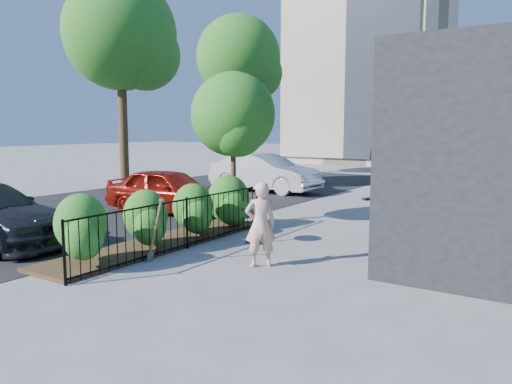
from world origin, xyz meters
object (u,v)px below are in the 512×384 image
Objects in this scene: car_red at (168,191)px; car_silver at (265,173)px; cafe_table at (255,219)px; patio_tree at (234,119)px; street_tree_far at (239,63)px; shovel at (154,234)px; woman at (260,224)px; street_tree_near at (121,40)px.

car_silver reaches higher than car_red.
patio_tree is at bearing 137.23° from cafe_table.
street_tree_far is at bearing 19.74° from car_red.
shovel is 0.28× the size of car_silver.
woman reaches higher than shovel.
cafe_table is 4.71m from car_red.
street_tree_near is 7.63m from car_silver.
street_tree_far is at bearing 124.51° from patio_tree.
street_tree_near reaches higher than car_silver.
woman is at bearing -126.94° from car_red.
cafe_table is at bearing -97.72° from woman.
car_silver reaches higher than shovel.
street_tree_far reaches higher than patio_tree.
street_tree_far is (0.00, 8.00, 0.00)m from street_tree_near.
cafe_table is at bearing 74.47° from shovel.
car_silver is (-0.30, 5.88, 0.08)m from car_red.
shovel is 5.64m from car_red.
shovel is 10.92m from car_silver.
woman is at bearing 27.43° from shovel.
cafe_table is at bearing -146.50° from car_silver.
patio_tree is 4.76× the size of cafe_table.
patio_tree is 8.92m from street_tree_near.
patio_tree is 0.48× the size of street_tree_far.
car_silver is (-5.72, 9.26, -0.03)m from woman.
street_tree_far reaches higher than car_silver.
car_red is at bearing -65.16° from street_tree_far.
cafe_table is at bearing -26.84° from street_tree_near.
street_tree_near is 13.22m from woman.
street_tree_far is (-7.70, 11.20, 3.15)m from patio_tree.
street_tree_near reaches higher than woman.
car_red is (-3.65, 4.30, 0.11)m from shovel.
street_tree_near is 8.00m from street_tree_far.
street_tree_near reaches higher than shovel.
cafe_table is 0.21× the size of car_red.
street_tree_far is 2.08× the size of car_red.
patio_tree is 4.65m from shovel.
street_tree_far reaches higher than shovel.
street_tree_near is at bearing 153.16° from cafe_table.
cafe_table is at bearing -53.69° from street_tree_far.
shovel is at bearing -16.47° from woman.
car_silver is at bearing -2.24° from car_red.
street_tree_far is 16.70m from cafe_table.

